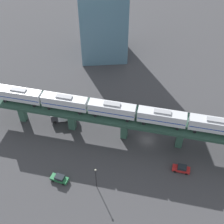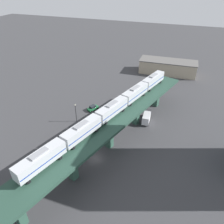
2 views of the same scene
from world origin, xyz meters
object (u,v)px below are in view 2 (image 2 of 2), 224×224
subway_train (112,109)px  street_car_red (49,164)px  delivery_truck (147,117)px  warehouse_building (168,67)px  street_car_green (93,108)px  street_lamp (76,112)px

subway_train → street_car_red: size_ratio=12.72×
subway_train → delivery_truck: (8.19, 13.35, -9.47)m
delivery_truck → warehouse_building: bearing=88.7°
street_car_green → delivery_truck: (20.86, -0.61, 0.82)m
street_car_green → street_car_red: 30.44m
delivery_truck → warehouse_building: (1.08, 46.55, 1.65)m
street_car_green → street_car_red: same height
street_car_green → delivery_truck: size_ratio=0.65×
street_car_green → street_lamp: street_lamp is taller
delivery_truck → street_car_green: bearing=178.3°
delivery_truck → street_lamp: street_lamp is taller
street_lamp → warehouse_building: bearing=66.1°
subway_train → street_car_green: size_ratio=12.71×
warehouse_building → street_lamp: bearing=-113.9°
street_lamp → street_car_green: bearing=75.4°
street_car_red → warehouse_building: bearing=74.2°
street_car_red → warehouse_building: (21.56, 76.37, 2.47)m
street_car_green → delivery_truck: 20.89m
street_lamp → warehouse_building: 60.00m
street_car_green → street_lamp: (-2.33, -8.93, 3.17)m
subway_train → warehouse_building: (9.27, 59.89, -7.82)m
street_car_green → street_lamp: size_ratio=0.68×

